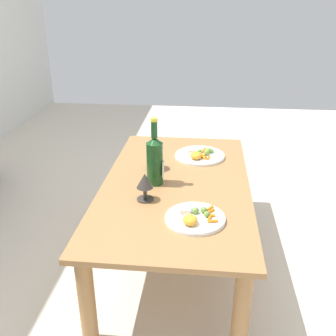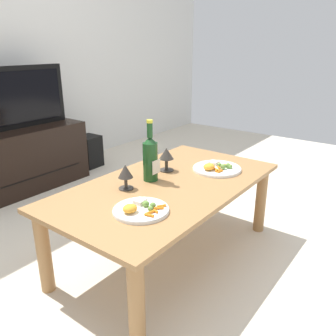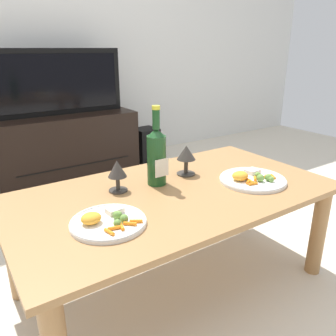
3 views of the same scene
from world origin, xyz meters
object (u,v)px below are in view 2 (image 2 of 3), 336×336
at_px(dining_table, 168,195).
at_px(tv_screen, 8,99).
at_px(floor_speaker, 89,151).
at_px(goblet_left, 125,173).
at_px(dinner_plate_right, 217,168).
at_px(dinner_plate_left, 141,209).
at_px(goblet_right, 166,155).
at_px(wine_bottle, 150,157).
at_px(tv_stand, 18,159).

xyz_separation_m(dining_table, tv_screen, (0.05, 1.65, 0.39)).
height_order(floor_speaker, goblet_left, goblet_left).
bearing_deg(dinner_plate_right, floor_speaker, 75.26).
height_order(floor_speaker, dinner_plate_left, dinner_plate_left).
relative_size(goblet_right, dinner_plate_left, 0.54).
xyz_separation_m(tv_screen, goblet_left, (-0.25, -1.52, -0.23)).
bearing_deg(dining_table, dinner_plate_right, -17.48).
relative_size(floor_speaker, goblet_left, 2.38).
height_order(tv_screen, dinner_plate_left, tv_screen).
bearing_deg(wine_bottle, goblet_left, 172.74).
distance_m(wine_bottle, goblet_right, 0.18).
xyz_separation_m(tv_screen, dinner_plate_left, (-0.40, -1.76, -0.30)).
height_order(wine_bottle, goblet_right, wine_bottle).
relative_size(dining_table, floor_speaker, 4.24).
height_order(dining_table, wine_bottle, wine_bottle).
xyz_separation_m(floor_speaker, goblet_left, (-1.01, -1.50, 0.40)).
bearing_deg(floor_speaker, goblet_left, -125.93).
bearing_deg(goblet_left, dinner_plate_left, -123.08).
distance_m(tv_stand, wine_bottle, 1.58).
bearing_deg(tv_screen, tv_stand, 90.00).
xyz_separation_m(wine_bottle, dinner_plate_right, (0.37, -0.22, -0.12)).
height_order(dinner_plate_left, dinner_plate_right, dinner_plate_right).
bearing_deg(tv_stand, goblet_left, -99.20).
height_order(tv_stand, tv_screen, tv_screen).
xyz_separation_m(tv_screen, goblet_right, (0.11, -1.52, -0.22)).
bearing_deg(dinner_plate_left, dining_table, 17.28).
bearing_deg(wine_bottle, tv_stand, 87.45).
height_order(tv_screen, floor_speaker, tv_screen).
bearing_deg(dinner_plate_right, dinner_plate_left, 179.99).
relative_size(goblet_left, goblet_right, 0.95).
height_order(tv_stand, goblet_right, goblet_right).
xyz_separation_m(dining_table, floor_speaker, (0.81, 1.63, -0.24)).
relative_size(goblet_left, dinner_plate_right, 0.46).
bearing_deg(wine_bottle, dining_table, -79.16).
distance_m(tv_stand, tv_screen, 0.52).
distance_m(dining_table, wine_bottle, 0.24).
xyz_separation_m(tv_stand, goblet_left, (-0.25, -1.52, 0.29)).
bearing_deg(dinner_plate_right, dining_table, 162.52).
xyz_separation_m(tv_stand, tv_screen, (-0.00, -0.00, 0.52)).
xyz_separation_m(dining_table, goblet_right, (0.16, 0.13, 0.17)).
height_order(tv_screen, wine_bottle, tv_screen).
bearing_deg(goblet_right, dining_table, -140.52).
relative_size(tv_stand, goblet_right, 7.93).
bearing_deg(tv_screen, goblet_right, -85.90).
xyz_separation_m(tv_stand, goblet_right, (0.11, -1.52, 0.30)).
xyz_separation_m(floor_speaker, dinner_plate_right, (-0.46, -1.74, 0.32)).
relative_size(tv_screen, goblet_left, 7.58).
bearing_deg(dinner_plate_left, goblet_right, 25.11).
relative_size(floor_speaker, dinner_plate_right, 1.08).
bearing_deg(tv_screen, dining_table, -91.67).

